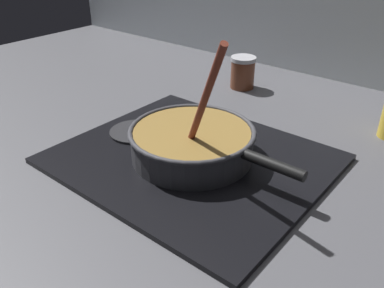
# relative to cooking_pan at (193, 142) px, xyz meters

# --- Properties ---
(ground) EXTENTS (2.40, 1.60, 0.04)m
(ground) POSITION_rel_cooking_pan_xyz_m (-0.05, -0.07, -0.07)
(ground) COLOR #4C4C51
(hob_plate) EXTENTS (0.56, 0.48, 0.01)m
(hob_plate) POSITION_rel_cooking_pan_xyz_m (-0.00, 0.00, -0.04)
(hob_plate) COLOR black
(hob_plate) RESTS_ON ground
(burner_ring) EXTENTS (0.20, 0.20, 0.01)m
(burner_ring) POSITION_rel_cooking_pan_xyz_m (-0.00, 0.00, -0.03)
(burner_ring) COLOR #592D0C
(burner_ring) RESTS_ON hob_plate
(spare_burner) EXTENTS (0.13, 0.13, 0.01)m
(spare_burner) POSITION_rel_cooking_pan_xyz_m (-0.18, 0.00, -0.03)
(spare_burner) COLOR #262628
(spare_burner) RESTS_ON hob_plate
(cooking_pan) EXTENTS (0.40, 0.28, 0.30)m
(cooking_pan) POSITION_rel_cooking_pan_xyz_m (0.00, 0.00, 0.00)
(cooking_pan) COLOR #38383D
(cooking_pan) RESTS_ON hob_plate
(condiment_jar) EXTENTS (0.08, 0.08, 0.10)m
(condiment_jar) POSITION_rel_cooking_pan_xyz_m (-0.17, 0.45, 0.00)
(condiment_jar) COLOR brown
(condiment_jar) RESTS_ON ground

